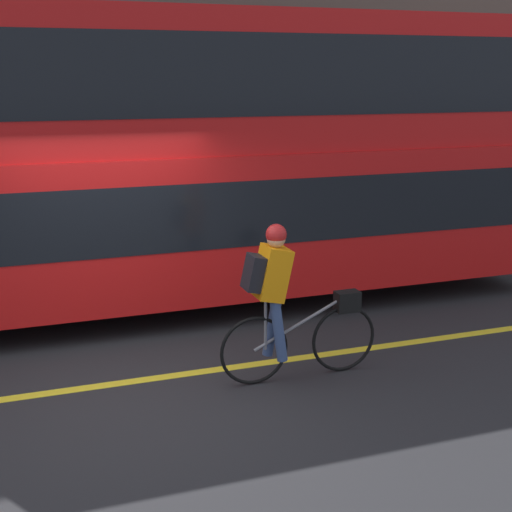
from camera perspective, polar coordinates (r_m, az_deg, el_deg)
name	(u,v)px	position (r m, az deg, el deg)	size (l,w,h in m)	color
ground_plane	(128,388)	(7.59, -10.23, -10.37)	(80.00, 80.00, 0.00)	#232326
road_center_line	(125,382)	(7.72, -10.42, -9.91)	(50.00, 0.14, 0.01)	yellow
sidewalk_curb	(77,263)	(12.29, -14.16, -0.55)	(60.00, 1.63, 0.14)	gray
bus	(213,147)	(9.81, -3.46, 8.67)	(9.24, 2.53, 3.91)	black
cyclist_on_bike	(285,298)	(7.36, 2.30, -3.39)	(1.76, 0.32, 1.69)	black
street_sign_post	(23,172)	(11.87, -18.11, 6.41)	(0.36, 0.09, 2.70)	#59595B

